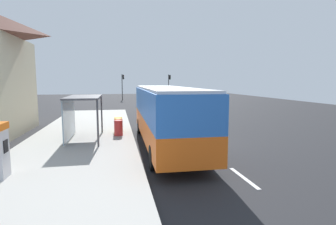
% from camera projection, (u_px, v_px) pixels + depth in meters
% --- Properties ---
extents(ground_plane, '(56.00, 92.00, 0.04)m').
position_uv_depth(ground_plane, '(157.00, 114.00, 29.25)').
color(ground_plane, '#262628').
extents(sidewalk_platform, '(6.20, 30.00, 0.18)m').
position_uv_depth(sidewalk_platform, '(82.00, 138.00, 16.33)').
color(sidewalk_platform, '#ADAAA3').
rests_on(sidewalk_platform, ground).
extents(lane_stripe_seg_0, '(0.16, 2.20, 0.01)m').
position_uv_depth(lane_stripe_seg_0, '(244.00, 178.00, 9.79)').
color(lane_stripe_seg_0, silver).
rests_on(lane_stripe_seg_0, ground).
extents(lane_stripe_seg_1, '(0.16, 2.20, 0.01)m').
position_uv_depth(lane_stripe_seg_1, '(201.00, 146.00, 14.67)').
color(lane_stripe_seg_1, silver).
rests_on(lane_stripe_seg_1, ground).
extents(lane_stripe_seg_2, '(0.16, 2.20, 0.01)m').
position_uv_depth(lane_stripe_seg_2, '(180.00, 129.00, 19.54)').
color(lane_stripe_seg_2, silver).
rests_on(lane_stripe_seg_2, ground).
extents(lane_stripe_seg_3, '(0.16, 2.20, 0.01)m').
position_uv_depth(lane_stripe_seg_3, '(167.00, 120.00, 24.42)').
color(lane_stripe_seg_3, silver).
rests_on(lane_stripe_seg_3, ground).
extents(lane_stripe_seg_4, '(0.16, 2.20, 0.01)m').
position_uv_depth(lane_stripe_seg_4, '(159.00, 113.00, 29.29)').
color(lane_stripe_seg_4, silver).
rests_on(lane_stripe_seg_4, ground).
extents(lane_stripe_seg_5, '(0.16, 2.20, 0.01)m').
position_uv_depth(lane_stripe_seg_5, '(153.00, 109.00, 34.17)').
color(lane_stripe_seg_5, silver).
rests_on(lane_stripe_seg_5, ground).
extents(lane_stripe_seg_6, '(0.16, 2.20, 0.01)m').
position_uv_depth(lane_stripe_seg_6, '(148.00, 105.00, 39.04)').
color(lane_stripe_seg_6, silver).
rests_on(lane_stripe_seg_6, ground).
extents(lane_stripe_seg_7, '(0.16, 2.20, 0.01)m').
position_uv_depth(lane_stripe_seg_7, '(145.00, 103.00, 43.91)').
color(lane_stripe_seg_7, silver).
rests_on(lane_stripe_seg_7, ground).
extents(bus, '(2.69, 11.05, 3.21)m').
position_uv_depth(bus, '(166.00, 113.00, 14.29)').
color(bus, orange).
rests_on(bus, ground).
extents(white_van, '(2.23, 5.28, 2.30)m').
position_uv_depth(white_van, '(167.00, 98.00, 34.51)').
color(white_van, silver).
rests_on(white_van, ground).
extents(sedan_near, '(2.03, 4.49, 1.52)m').
position_uv_depth(sedan_near, '(149.00, 94.00, 55.32)').
color(sedan_near, navy).
rests_on(sedan_near, ground).
extents(sedan_far, '(1.97, 4.46, 1.52)m').
position_uv_depth(sedan_far, '(154.00, 97.00, 47.37)').
color(sedan_far, '#B7B7BC').
rests_on(sedan_far, ground).
extents(recycling_bin_red, '(0.52, 0.52, 0.95)m').
position_uv_depth(recycling_bin_red, '(118.00, 128.00, 16.53)').
color(recycling_bin_red, red).
rests_on(recycling_bin_red, sidewalk_platform).
extents(recycling_bin_orange, '(0.52, 0.52, 0.95)m').
position_uv_depth(recycling_bin_orange, '(118.00, 126.00, 17.21)').
color(recycling_bin_orange, orange).
rests_on(recycling_bin_orange, sidewalk_platform).
extents(recycling_bin_yellow, '(0.52, 0.52, 0.95)m').
position_uv_depth(recycling_bin_yellow, '(118.00, 124.00, 17.89)').
color(recycling_bin_yellow, yellow).
rests_on(recycling_bin_yellow, sidewalk_platform).
extents(traffic_light_near_side, '(0.49, 0.28, 4.74)m').
position_uv_depth(traffic_light_near_side, '(169.00, 83.00, 50.02)').
color(traffic_light_near_side, '#2D2D2D').
rests_on(traffic_light_near_side, ground).
extents(traffic_light_far_side, '(0.49, 0.28, 4.77)m').
position_uv_depth(traffic_light_far_side, '(123.00, 83.00, 49.17)').
color(traffic_light_far_side, '#2D2D2D').
rests_on(traffic_light_far_side, ground).
extents(bus_shelter, '(1.80, 4.00, 2.50)m').
position_uv_depth(bus_shelter, '(79.00, 107.00, 15.16)').
color(bus_shelter, '#4C4C51').
rests_on(bus_shelter, sidewalk_platform).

